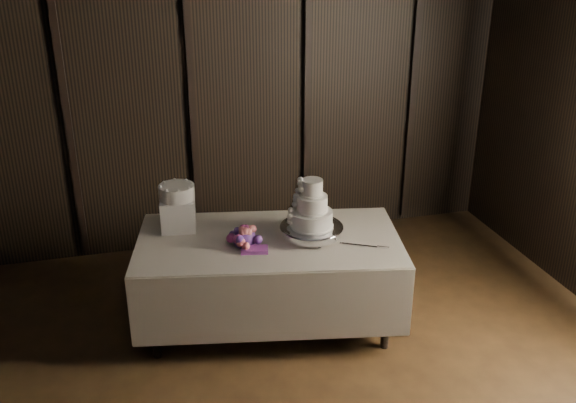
{
  "coord_description": "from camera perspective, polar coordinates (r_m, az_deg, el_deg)",
  "views": [
    {
      "loc": [
        -0.62,
        -2.31,
        2.94
      ],
      "look_at": [
        0.5,
        1.92,
        1.05
      ],
      "focal_mm": 40.0,
      "sensor_mm": 36.0,
      "label": 1
    }
  ],
  "objects": [
    {
      "name": "cake_knife",
      "position": [
        4.78,
        6.26,
        -3.87
      ],
      "size": [
        0.34,
        0.2,
        0.01
      ],
      "primitive_type": "cube",
      "rotation": [
        0.0,
        0.0,
        -0.5
      ],
      "color": "silver",
      "rests_on": "display_table"
    },
    {
      "name": "small_cake",
      "position": [
        4.98,
        -9.86,
        0.84
      ],
      "size": [
        0.32,
        0.32,
        0.11
      ],
      "primitive_type": "cylinder",
      "rotation": [
        0.0,
        0.0,
        -0.2
      ],
      "color": "white",
      "rests_on": "box_pedestal"
    },
    {
      "name": "room",
      "position": [
        2.8,
        0.21,
        -7.68
      ],
      "size": [
        6.08,
        7.08,
        3.08
      ],
      "color": "black",
      "rests_on": "ground"
    },
    {
      "name": "bouquet",
      "position": [
        4.74,
        -3.91,
        -3.15
      ],
      "size": [
        0.39,
        0.47,
        0.2
      ],
      "primitive_type": null,
      "rotation": [
        0.0,
        0.0,
        -0.2
      ],
      "color": "#D1525C",
      "rests_on": "display_table"
    },
    {
      "name": "display_table",
      "position": [
        5.02,
        -1.67,
        -6.82
      ],
      "size": [
        2.15,
        1.4,
        0.76
      ],
      "rotation": [
        0.0,
        0.0,
        -0.19
      ],
      "color": "beige",
      "rests_on": "ground"
    },
    {
      "name": "cake_stand",
      "position": [
        4.86,
        2.1,
        -2.7
      ],
      "size": [
        0.64,
        0.64,
        0.09
      ],
      "primitive_type": "cylinder",
      "rotation": [
        0.0,
        0.0,
        -0.42
      ],
      "color": "silver",
      "rests_on": "display_table"
    },
    {
      "name": "box_pedestal",
      "position": [
        5.05,
        -9.72,
        -1.05
      ],
      "size": [
        0.29,
        0.29,
        0.25
      ],
      "primitive_type": "cube",
      "rotation": [
        0.0,
        0.0,
        -0.14
      ],
      "color": "white",
      "rests_on": "display_table"
    },
    {
      "name": "wedding_cake",
      "position": [
        4.76,
        1.87,
        -0.72
      ],
      "size": [
        0.36,
        0.32,
        0.38
      ],
      "rotation": [
        0.0,
        0.0,
        -0.26
      ],
      "color": "white",
      "rests_on": "cake_stand"
    }
  ]
}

